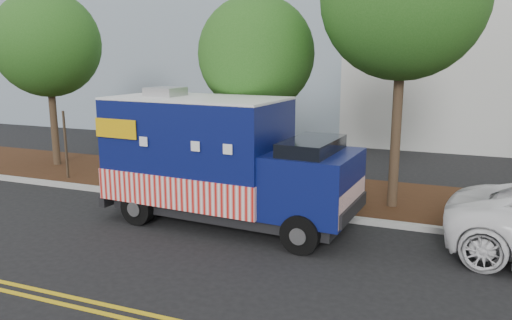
% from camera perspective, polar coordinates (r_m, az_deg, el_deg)
% --- Properties ---
extents(ground, '(120.00, 120.00, 0.00)m').
position_cam_1_polar(ground, '(13.44, -10.53, -6.40)').
color(ground, black).
rests_on(ground, ground).
extents(curb, '(120.00, 0.18, 0.15)m').
position_cam_1_polar(curb, '(14.56, -7.61, -4.56)').
color(curb, '#9E9E99').
rests_on(curb, ground).
extents(mulch_strip, '(120.00, 4.00, 0.15)m').
position_cam_1_polar(mulch_strip, '(16.35, -4.01, -2.65)').
color(mulch_strip, black).
rests_on(mulch_strip, ground).
extents(centerline_near, '(120.00, 0.10, 0.01)m').
position_cam_1_polar(centerline_near, '(10.23, -24.25, -13.24)').
color(centerline_near, gold).
rests_on(centerline_near, ground).
extents(centerline_far, '(120.00, 0.10, 0.01)m').
position_cam_1_polar(centerline_far, '(10.08, -25.29, -13.72)').
color(centerline_far, gold).
rests_on(centerline_far, ground).
extents(tree_a, '(3.78, 3.78, 6.45)m').
position_cam_1_polar(tree_a, '(19.80, -22.74, 12.09)').
color(tree_a, '#38281C').
rests_on(tree_a, ground).
extents(tree_b, '(3.31, 3.31, 5.86)m').
position_cam_1_polar(tree_b, '(14.48, 0.03, 11.96)').
color(tree_b, '#38281C').
rests_on(tree_b, ground).
extents(sign_post, '(0.06, 0.06, 2.40)m').
position_cam_1_polar(sign_post, '(17.62, -20.91, 1.39)').
color(sign_post, '#473828').
rests_on(sign_post, ground).
extents(food_truck, '(6.55, 2.84, 3.37)m').
position_cam_1_polar(food_truck, '(12.49, -4.46, -0.37)').
color(food_truck, black).
rests_on(food_truck, ground).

